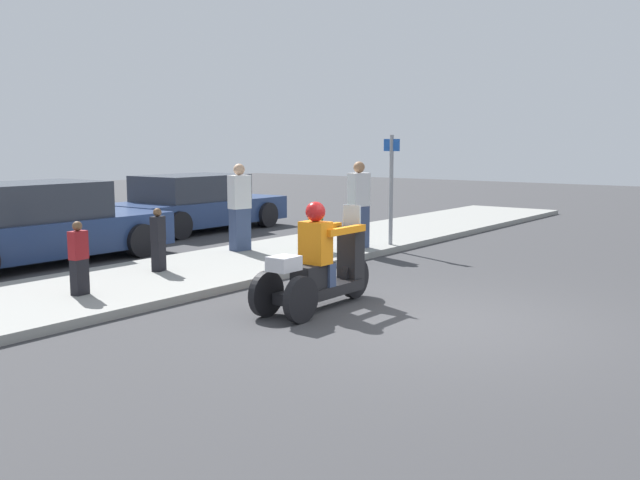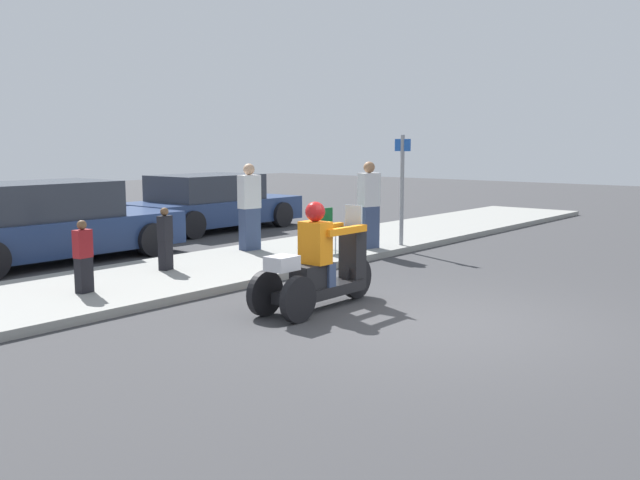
# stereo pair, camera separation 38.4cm
# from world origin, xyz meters

# --- Properties ---
(ground_plane) EXTENTS (60.00, 60.00, 0.00)m
(ground_plane) POSITION_xyz_m (0.00, 0.00, 0.00)
(ground_plane) COLOR #38383A
(sidewalk_strip) EXTENTS (28.00, 2.80, 0.12)m
(sidewalk_strip) POSITION_xyz_m (0.00, 4.60, 0.06)
(sidewalk_strip) COLOR gray
(sidewalk_strip) RESTS_ON ground
(motorcycle_trike) EXTENTS (2.14, 0.65, 1.42)m
(motorcycle_trike) POSITION_xyz_m (-0.27, 1.54, 0.52)
(motorcycle_trike) COLOR black
(motorcycle_trike) RESTS_ON ground
(spectator_end_of_line) EXTENTS (0.43, 0.30, 1.65)m
(spectator_end_of_line) POSITION_xyz_m (2.25, 5.35, 0.92)
(spectator_end_of_line) COLOR #38476B
(spectator_end_of_line) RESTS_ON sidewalk_strip
(spectator_mid_group) EXTENTS (0.26, 0.18, 1.01)m
(spectator_mid_group) POSITION_xyz_m (-2.00, 4.32, 0.61)
(spectator_mid_group) COLOR black
(spectator_mid_group) RESTS_ON sidewalk_strip
(spectator_by_tree) EXTENTS (0.45, 0.33, 1.69)m
(spectator_by_tree) POSITION_xyz_m (3.90, 3.73, 0.93)
(spectator_by_tree) COLOR #38476B
(spectator_by_tree) RESTS_ON sidewalk_strip
(spectator_with_child) EXTENTS (0.27, 0.21, 1.02)m
(spectator_with_child) POSITION_xyz_m (-0.16, 4.87, 0.61)
(spectator_with_child) COLOR black
(spectator_with_child) RESTS_ON sidewalk_strip
(folding_chair_set_back) EXTENTS (0.47, 0.47, 0.82)m
(folding_chair_set_back) POSITION_xyz_m (3.04, 4.01, 0.62)
(folding_chair_set_back) COLOR #A5A8AD
(folding_chair_set_back) RESTS_ON sidewalk_strip
(parked_car_lot_left) EXTENTS (4.85, 2.05, 1.47)m
(parked_car_lot_left) POSITION_xyz_m (-0.62, 7.72, 0.70)
(parked_car_lot_left) COLOR navy
(parked_car_lot_left) RESTS_ON ground
(parked_car_lot_far) EXTENTS (4.60, 2.12, 1.38)m
(parked_car_lot_far) POSITION_xyz_m (4.56, 9.02, 0.66)
(parked_car_lot_far) COLOR navy
(parked_car_lot_far) RESTS_ON ground
(street_sign) EXTENTS (0.08, 0.36, 2.20)m
(street_sign) POSITION_xyz_m (4.64, 3.45, 1.32)
(street_sign) COLOR gray
(street_sign) RESTS_ON sidewalk_strip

